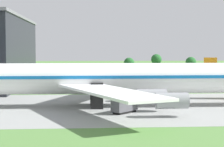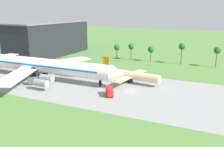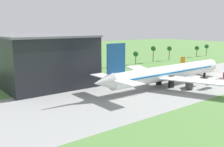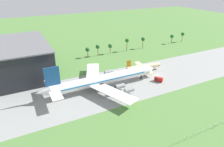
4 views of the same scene
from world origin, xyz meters
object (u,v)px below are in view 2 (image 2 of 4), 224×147
at_px(jet_airliner, 43,66).
at_px(catering_van, 35,80).
at_px(baggage_tug, 109,91).
at_px(regional_aircraft, 130,75).
at_px(terminal_building, 40,38).

bearing_deg(jet_airliner, catering_van, -70.07).
height_order(jet_airliner, baggage_tug, jet_airliner).
distance_m(jet_airliner, catering_van, 10.04).
distance_m(jet_airliner, baggage_tug, 37.24).
relative_size(jet_airliner, regional_aircraft, 2.94).
relative_size(regional_aircraft, baggage_tug, 4.69).
bearing_deg(baggage_tug, jet_airliner, 166.94).
xyz_separation_m(jet_airliner, catering_van, (3.12, -8.61, -4.11)).
bearing_deg(catering_van, terminal_building, 128.48).
relative_size(baggage_tug, terminal_building, 0.09).
distance_m(jet_airliner, terminal_building, 62.52).
distance_m(catering_van, terminal_building, 71.53).
distance_m(baggage_tug, catering_van, 32.93).
height_order(regional_aircraft, baggage_tug, regional_aircraft).
height_order(regional_aircraft, catering_van, regional_aircraft).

